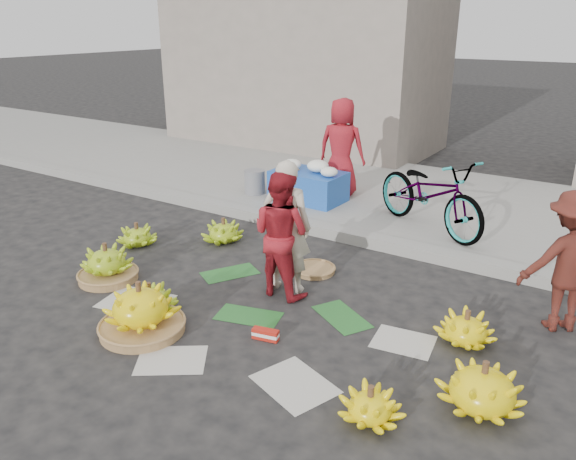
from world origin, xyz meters
The scene contains 23 objects.
ground centered at (0.00, 0.00, 0.00)m, with size 80.00×80.00×0.00m, color black.
curb centered at (0.00, 2.20, 0.07)m, with size 40.00×0.25×0.15m, color gray.
sidewalk centered at (0.00, 4.30, 0.06)m, with size 40.00×4.00×0.12m, color gray.
building_left centered at (-4.00, 7.20, 2.00)m, with size 6.00×3.00×4.00m, color gray.
newspaper_scatter centered at (0.00, -0.80, 0.00)m, with size 3.20×1.80×0.00m, color beige, non-canonical shape.
banana_leaves centered at (-0.10, 0.20, 0.00)m, with size 2.00×1.00×0.00m, color #1C5622, non-canonical shape.
banana_bunch_0 centered at (-1.96, -0.40, 0.20)m, with size 0.66×0.66×0.46m.
banana_bunch_1 centered at (-0.95, -0.71, 0.16)m, with size 0.75×0.75×0.36m.
banana_bunch_2 centered at (-0.78, -0.99, 0.24)m, with size 0.88×0.88×0.53m.
banana_bunch_3 centered at (1.60, -0.96, 0.13)m, with size 0.55×0.55×0.30m.
banana_bunch_4 centered at (2.26, -0.38, 0.19)m, with size 0.87×0.87×0.42m.
banana_bunch_5 centered at (1.88, 0.50, 0.15)m, with size 0.53×0.53×0.34m.
banana_bunch_6 centered at (-2.47, 0.52, 0.14)m, with size 0.64×0.64×0.32m.
banana_bunch_7 centered at (-1.59, 1.24, 0.15)m, with size 0.69×0.69×0.34m.
basket_spare centered at (-0.08, 1.08, 0.03)m, with size 0.48×0.48×0.06m, color olive.
incense_stack centered at (0.30, -0.47, 0.06)m, with size 0.25×0.08×0.10m, color red.
vendor_cream centered at (-0.11, 0.53, 0.74)m, with size 0.54×0.35×1.47m, color beige.
vendor_red centered at (-0.12, 0.43, 0.69)m, with size 0.67×0.52×1.37m, color #A71920.
man_striped centered at (2.55, 1.29, 0.69)m, with size 0.90×0.52×1.39m, color maroon.
flower_table centered at (-1.40, 3.14, 0.39)m, with size 1.14×0.73×0.65m.
grey_bucket centered at (-2.35, 2.99, 0.31)m, with size 0.34×0.34×0.39m, color slate.
flower_vendor centered at (-1.15, 3.73, 0.90)m, with size 0.76×0.50×1.55m, color #A71920.
bicycle centered at (0.64, 2.91, 0.63)m, with size 1.94×0.68×1.02m, color gray.
Camera 1 is at (2.96, -4.18, 2.82)m, focal length 35.00 mm.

